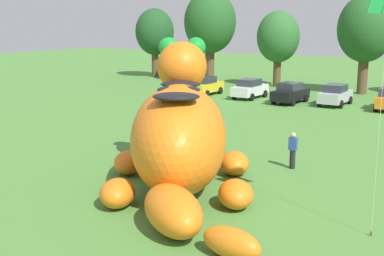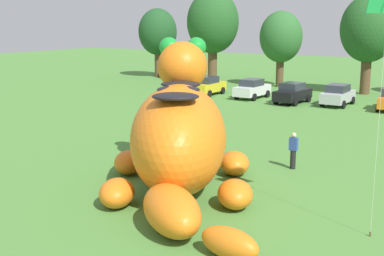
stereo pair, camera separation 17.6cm
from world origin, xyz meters
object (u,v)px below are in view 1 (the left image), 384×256
car_yellow (205,86)px  spectator_mid_field (293,151)px  car_black (290,93)px  car_silver (335,95)px  giant_inflatable_creature (179,137)px  car_white (250,89)px  spectator_wandering (149,122)px

car_yellow → spectator_mid_field: size_ratio=2.41×
car_black → car_silver: (3.51, 0.86, 0.00)m
giant_inflatable_creature → car_yellow: (-12.72, 23.97, -1.34)m
car_white → spectator_mid_field: size_ratio=2.43×
giant_inflatable_creature → car_silver: giant_inflatable_creature is taller
spectator_wandering → car_silver: bearing=70.4°
car_white → car_black: 4.10m
giant_inflatable_creature → car_white: size_ratio=2.38×
car_white → car_silver: (7.54, 0.13, 0.00)m
car_white → spectator_mid_field: (11.18, -18.97, -0.01)m
giant_inflatable_creature → spectator_wandering: 10.11m
car_black → spectator_wandering: (-2.58, -16.22, -0.01)m
car_black → spectator_mid_field: 19.59m
giant_inflatable_creature → spectator_mid_field: (2.83, 5.25, -1.34)m
spectator_mid_field → car_black: bearing=111.4°
spectator_mid_field → spectator_wandering: same height
car_black → car_yellow: bearing=176.8°
car_white → car_yellow: bearing=-176.7°
car_black → car_white: bearing=169.7°
giant_inflatable_creature → spectator_mid_field: 6.11m
giant_inflatable_creature → car_silver: size_ratio=2.40×
spectator_mid_field → spectator_wandering: bearing=168.3°
car_white → car_black: same height
car_white → car_silver: 7.55m
spectator_wandering → car_white: bearing=94.9°
car_yellow → spectator_wandering: (5.82, -16.70, -0.01)m
giant_inflatable_creature → spectator_wandering: size_ratio=5.79×
car_white → giant_inflatable_creature: bearing=-71.0°
giant_inflatable_creature → car_black: size_ratio=2.35×
car_silver → car_white: bearing=-179.0°
car_black → car_silver: 3.62m
giant_inflatable_creature → car_black: 23.92m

